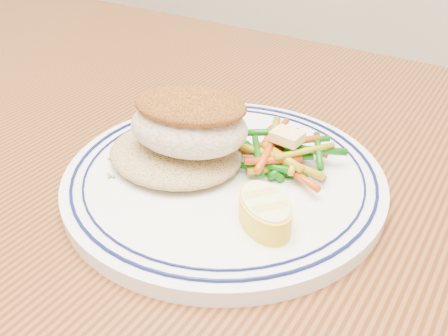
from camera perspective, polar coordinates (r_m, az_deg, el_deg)
dining_table at (r=0.53m, az=-2.27°, el=-11.10°), size 1.50×0.90×0.75m
plate at (r=0.47m, az=0.00°, el=-1.07°), size 0.30×0.30×0.02m
rice_pilaf at (r=0.48m, az=-5.56°, el=2.01°), size 0.13×0.12×0.03m
fish_fillet at (r=0.46m, az=-4.01°, el=5.33°), size 0.13×0.10×0.06m
vegetable_pile at (r=0.48m, az=6.64°, el=1.73°), size 0.11×0.11×0.03m
butter_pat at (r=0.47m, az=7.24°, el=3.59°), size 0.03×0.02×0.01m
lemon_wedge at (r=0.40m, az=4.71°, el=-4.82°), size 0.08×0.08×0.02m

